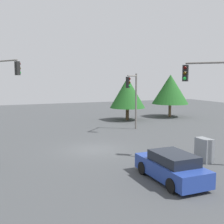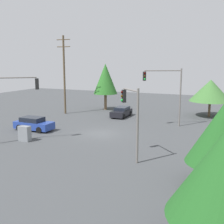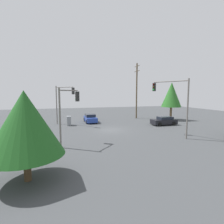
# 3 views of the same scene
# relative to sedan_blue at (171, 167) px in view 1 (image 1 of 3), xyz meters

# --- Properties ---
(ground_plane) EXTENTS (80.00, 80.00, 0.00)m
(ground_plane) POSITION_rel_sedan_blue_xyz_m (-7.62, -1.65, -0.73)
(ground_plane) COLOR #424447
(sedan_blue) EXTENTS (4.45, 1.99, 1.51)m
(sedan_blue) POSITION_rel_sedan_blue_xyz_m (0.00, 0.00, 0.00)
(sedan_blue) COLOR #233D93
(sedan_blue) RESTS_ON ground_plane
(traffic_signal_cross) EXTENTS (4.15, 2.45, 6.91)m
(traffic_signal_cross) POSITION_rel_sedan_blue_xyz_m (-13.32, -7.82, 4.02)
(traffic_signal_cross) COLOR slate
(traffic_signal_cross) RESTS_ON ground_plane
(traffic_signal_aux) EXTENTS (2.16, 2.16, 5.77)m
(traffic_signal_aux) POSITION_rel_sedan_blue_xyz_m (-13.33, 4.50, 3.18)
(traffic_signal_aux) COLOR slate
(traffic_signal_aux) RESTS_ON ground_plane
(electrical_cabinet) EXTENTS (1.17, 0.63, 1.50)m
(electrical_cabinet) POSITION_rel_sedan_blue_xyz_m (-2.05, 3.90, 0.02)
(electrical_cabinet) COLOR gray
(electrical_cabinet) RESTS_ON ground_plane
(tree_behind) EXTENTS (4.44, 4.44, 5.41)m
(tree_behind) POSITION_rel_sedan_blue_xyz_m (-20.19, 7.22, 2.76)
(tree_behind) COLOR #4C3823
(tree_behind) RESTS_ON ground_plane
(tree_far) EXTENTS (4.97, 4.97, 5.81)m
(tree_far) POSITION_rel_sedan_blue_xyz_m (-20.77, 14.01, 3.07)
(tree_far) COLOR brown
(tree_far) RESTS_ON ground_plane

